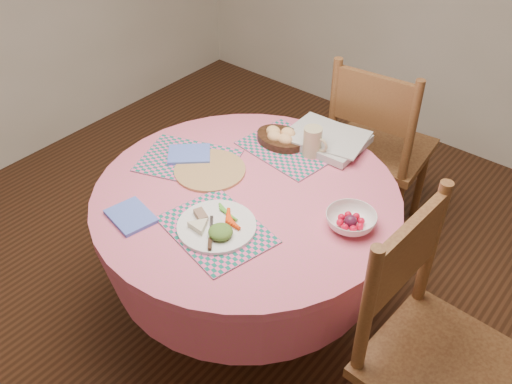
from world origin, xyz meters
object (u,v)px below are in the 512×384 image
(bread_bowl, at_px, (280,137))
(wicker_trivet, at_px, (210,170))
(latte_mug, at_px, (313,142))
(dining_table, at_px, (247,229))
(chair_right, at_px, (429,347))
(dinner_plate, at_px, (217,226))
(fruit_bowl, at_px, (351,221))
(chair_back, at_px, (377,146))

(bread_bowl, bearing_deg, wicker_trivet, -105.69)
(latte_mug, bearing_deg, dining_table, -97.83)
(chair_right, bearing_deg, wicker_trivet, 88.67)
(dinner_plate, bearing_deg, wicker_trivet, 137.00)
(latte_mug, height_order, fruit_bowl, latte_mug)
(dinner_plate, height_order, latte_mug, latte_mug)
(chair_right, distance_m, dinner_plate, 0.85)
(chair_back, bearing_deg, bread_bowl, 62.67)
(chair_right, height_order, bread_bowl, chair_right)
(chair_back, height_order, wicker_trivet, chair_back)
(chair_right, xyz_separation_m, dinner_plate, (-0.80, -0.18, 0.22))
(dining_table, height_order, fruit_bowl, fruit_bowl)
(dinner_plate, relative_size, latte_mug, 2.23)
(latte_mug, bearing_deg, fruit_bowl, -37.77)
(fruit_bowl, bearing_deg, bread_bowl, 152.65)
(dinner_plate, relative_size, bread_bowl, 1.28)
(dining_table, relative_size, dinner_plate, 4.21)
(dining_table, height_order, wicker_trivet, wicker_trivet)
(wicker_trivet, height_order, bread_bowl, bread_bowl)
(bread_bowl, bearing_deg, latte_mug, 3.90)
(dinner_plate, xyz_separation_m, latte_mug, (-0.01, 0.62, 0.05))
(chair_right, distance_m, latte_mug, 0.96)
(chair_right, distance_m, chair_back, 1.24)
(chair_right, bearing_deg, dinner_plate, 105.19)
(dinner_plate, height_order, bread_bowl, bread_bowl)
(dining_table, height_order, chair_right, chair_right)
(chair_back, xyz_separation_m, fruit_bowl, (0.33, -0.83, 0.24))
(dining_table, bearing_deg, chair_back, 83.90)
(wicker_trivet, relative_size, dinner_plate, 1.02)
(wicker_trivet, height_order, fruit_bowl, fruit_bowl)
(dining_table, distance_m, wicker_trivet, 0.29)
(chair_right, distance_m, wicker_trivet, 1.09)
(chair_back, xyz_separation_m, bread_bowl, (-0.21, -0.55, 0.25))
(wicker_trivet, xyz_separation_m, bread_bowl, (0.10, 0.36, 0.03))
(chair_right, xyz_separation_m, bread_bowl, (-0.97, 0.43, 0.23))
(wicker_trivet, xyz_separation_m, latte_mug, (0.27, 0.37, 0.07))
(wicker_trivet, distance_m, bread_bowl, 0.37)
(dining_table, bearing_deg, wicker_trivet, 175.86)
(dining_table, height_order, dinner_plate, dinner_plate)
(dining_table, xyz_separation_m, bread_bowl, (-0.11, 0.37, 0.23))
(latte_mug, relative_size, fruit_bowl, 0.57)
(chair_right, distance_m, fruit_bowl, 0.51)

